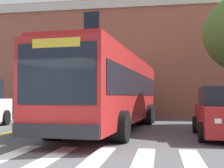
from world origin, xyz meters
name	(u,v)px	position (x,y,z in m)	size (l,w,h in m)	color
lane_line_yellow_inner	(75,117)	(-2.85, 15.49, 0.00)	(0.12, 36.00, 0.01)	gold
lane_line_yellow_outer	(78,117)	(-2.69, 15.49, 0.00)	(0.12, 36.00, 0.01)	gold
city_bus	(113,90)	(1.11, 7.88, 1.75)	(3.46, 12.38, 3.21)	#B22323
car_black_behind_bus	(137,105)	(1.36, 16.96, 0.87)	(2.28, 4.17, 1.90)	black
building_facade	(104,64)	(-1.79, 20.47, 4.24)	(35.37, 9.35, 8.47)	#9E5642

